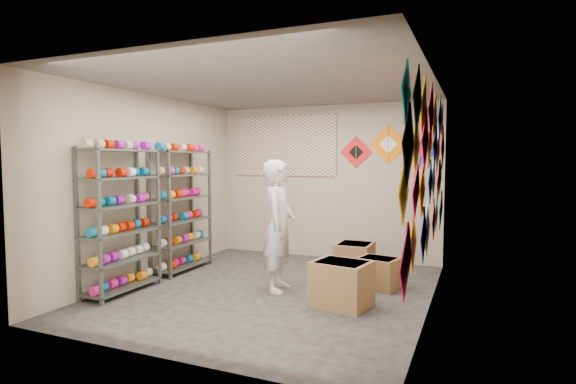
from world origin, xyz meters
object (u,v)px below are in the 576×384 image
at_px(carton_a, 341,284).
at_px(carton_b, 378,273).
at_px(shelf_rack_back, 181,210).
at_px(carton_c, 355,259).
at_px(shelf_rack_front, 121,221).
at_px(shopkeeper, 279,226).

xyz_separation_m(carton_a, carton_b, (0.25, 0.91, -0.06)).
relative_size(shelf_rack_back, carton_c, 3.37).
relative_size(shelf_rack_front, shopkeeper, 1.09).
distance_m(carton_b, carton_c, 0.71).
height_order(shelf_rack_back, carton_c, shelf_rack_back).
bearing_deg(carton_a, shopkeeper, 172.03).
xyz_separation_m(shelf_rack_back, carton_b, (3.06, 0.20, -0.74)).
bearing_deg(carton_b, carton_a, -92.70).
height_order(carton_b, carton_c, carton_c).
distance_m(shelf_rack_back, carton_c, 2.79).
xyz_separation_m(shelf_rack_back, carton_c, (2.60, 0.73, -0.70)).
relative_size(shelf_rack_front, carton_c, 3.37).
height_order(shopkeeper, carton_c, shopkeeper).
distance_m(shelf_rack_back, carton_a, 2.98).
relative_size(shelf_rack_back, carton_a, 2.96).
bearing_deg(shopkeeper, shelf_rack_front, 105.29).
distance_m(shelf_rack_front, carton_c, 3.37).
bearing_deg(shopkeeper, shelf_rack_back, 67.26).
relative_size(shopkeeper, carton_a, 2.71).
xyz_separation_m(carton_b, carton_c, (-0.47, 0.53, 0.04)).
bearing_deg(shelf_rack_front, shelf_rack_back, 90.00).
distance_m(carton_a, carton_b, 0.95).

